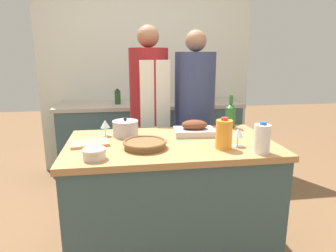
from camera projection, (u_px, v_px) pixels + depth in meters
name	position (u px, v px, depth m)	size (l,w,h in m)	color
ground_plane	(170.00, 252.00, 2.23)	(12.00, 12.00, 0.00)	brown
kitchen_island	(171.00, 199.00, 2.13)	(1.39, 0.81, 0.86)	#3D565B
back_counter	(151.00, 139.00, 3.59)	(2.11, 0.60, 0.88)	#3D565B
back_wall	(147.00, 67.00, 3.73)	(2.61, 0.10, 2.55)	silver
roasting_pan	(194.00, 129.00, 2.19)	(0.30, 0.22, 0.11)	#BCBCC1
wicker_basket	(145.00, 144.00, 1.89)	(0.28, 0.28, 0.05)	brown
cutting_board	(90.00, 143.00, 1.96)	(0.27, 0.21, 0.02)	tan
stock_pot	(125.00, 128.00, 2.15)	(0.19, 0.19, 0.14)	#B7B7BC
mixing_bowl	(94.00, 153.00, 1.68)	(0.14, 0.14, 0.07)	beige
juice_jug	(224.00, 134.00, 1.86)	(0.10, 0.10, 0.20)	orange
milk_jug	(262.00, 139.00, 1.78)	(0.10, 0.10, 0.19)	white
wine_bottle_green	(230.00, 115.00, 2.40)	(0.08, 0.08, 0.26)	#28662D
wine_glass_left	(105.00, 125.00, 2.14)	(0.07, 0.07, 0.12)	silver
wine_glass_right	(238.00, 133.00, 1.91)	(0.07, 0.07, 0.12)	silver
knife_chef	(91.00, 148.00, 1.88)	(0.20, 0.09, 0.01)	#B7B7BC
stand_mixer	(197.00, 91.00, 3.44)	(0.18, 0.14, 0.33)	#B22323
condiment_bottle_tall	(194.00, 92.00, 3.65)	(0.06, 0.06, 0.22)	#332D28
condiment_bottle_short	(118.00, 97.00, 3.37)	(0.07, 0.07, 0.17)	#234C28
person_cook_aproned	(149.00, 110.00, 2.79)	(0.36, 0.38, 1.69)	beige
person_cook_guest	(194.00, 112.00, 2.82)	(0.37, 0.37, 1.65)	beige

